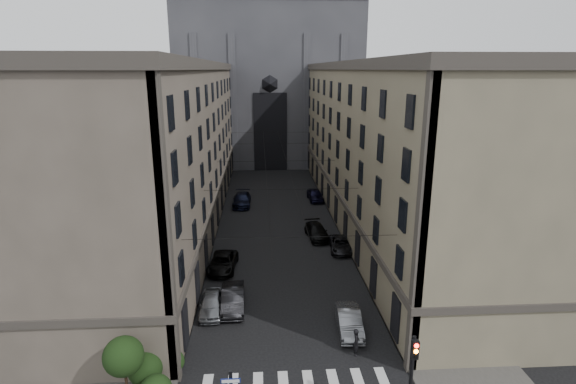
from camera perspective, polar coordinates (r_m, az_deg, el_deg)
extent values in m
cube|color=#383533|center=(56.74, -12.15, -3.44)|extent=(7.00, 80.00, 0.15)
cube|color=#383533|center=(57.44, 9.07, -3.06)|extent=(7.00, 80.00, 0.15)
cube|color=#4D453B|center=(55.14, -15.76, 5.36)|extent=(13.00, 60.00, 18.00)
cube|color=#38332D|center=(54.40, -16.50, 15.15)|extent=(13.60, 60.60, 0.90)
cube|color=#38332D|center=(56.12, -15.41, 0.53)|extent=(13.40, 60.30, 0.50)
cube|color=brown|center=(56.06, 12.46, 5.73)|extent=(13.00, 60.00, 18.00)
cube|color=#38332D|center=(55.33, 13.04, 15.37)|extent=(13.60, 60.60, 0.90)
cube|color=#38332D|center=(57.03, 12.18, 0.97)|extent=(13.40, 60.30, 0.50)
cube|color=#2D2D33|center=(92.21, -2.48, 13.45)|extent=(34.00, 22.00, 30.00)
cube|color=#38332D|center=(93.01, -2.60, 23.04)|extent=(35.00, 23.00, 1.20)
cube|color=black|center=(81.86, -2.25, 7.59)|extent=(6.00, 0.30, 14.00)
cube|color=navy|center=(23.54, -7.30, -22.69)|extent=(0.95, 0.05, 0.24)
cylinder|color=black|center=(25.69, 15.31, -22.13)|extent=(0.20, 0.20, 5.20)
cube|color=black|center=(24.37, 15.82, -18.69)|extent=(0.34, 0.30, 1.00)
cylinder|color=#FF0C07|center=(24.07, 16.01, -18.26)|extent=(0.22, 0.05, 0.22)
cylinder|color=orange|center=(24.25, 15.95, -18.89)|extent=(0.22, 0.05, 0.22)
cylinder|color=black|center=(24.43, 15.89, -19.51)|extent=(0.22, 0.05, 0.22)
sphere|color=black|center=(29.29, -17.68, -20.61)|extent=(2.00, 2.00, 2.00)
sphere|color=black|center=(29.96, -14.40, -20.14)|extent=(1.40, 1.40, 1.40)
cylinder|color=black|center=(28.35, -19.85, -21.69)|extent=(0.16, 0.16, 2.40)
sphere|color=black|center=(27.44, -20.17, -19.00)|extent=(2.20, 2.20, 2.20)
cylinder|color=black|center=(29.17, 0.38, -5.77)|extent=(14.00, 0.03, 0.03)
cylinder|color=black|center=(40.57, -0.79, 0.33)|extent=(14.00, 0.03, 0.03)
cylinder|color=black|center=(53.23, -1.49, 3.94)|extent=(14.00, 0.03, 0.03)
cylinder|color=black|center=(66.01, -1.91, 6.17)|extent=(14.00, 0.03, 0.03)
cylinder|color=black|center=(77.88, -2.19, 7.57)|extent=(14.00, 0.03, 0.03)
cylinder|color=black|center=(54.25, -2.90, 3.72)|extent=(0.03, 60.00, 0.03)
cylinder|color=black|center=(54.35, -0.15, 3.76)|extent=(0.03, 60.00, 0.03)
imported|color=slate|center=(35.72, -9.72, -13.82)|extent=(1.86, 4.36, 1.47)
imported|color=black|center=(36.02, -7.01, -13.29)|extent=(1.88, 4.99, 1.63)
imported|color=black|center=(42.48, -8.28, -8.85)|extent=(2.81, 5.33, 1.43)
imported|color=black|center=(61.44, -5.87, -0.99)|extent=(2.45, 5.75, 1.65)
imported|color=slate|center=(33.39, 7.75, -15.91)|extent=(1.87, 4.73, 1.53)
imported|color=black|center=(46.59, 6.72, -6.63)|extent=(2.56, 4.91, 1.32)
imported|color=black|center=(49.66, 3.70, -5.04)|extent=(2.65, 5.33, 1.49)
imported|color=black|center=(63.58, 3.47, -0.38)|extent=(2.20, 4.91, 1.64)
imported|color=black|center=(30.99, 8.68, -18.32)|extent=(0.55, 0.74, 1.84)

